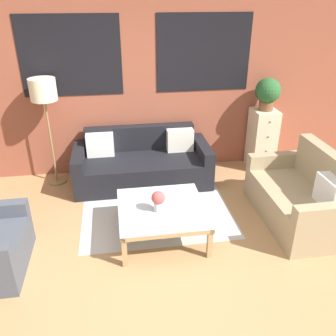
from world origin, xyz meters
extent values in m
plane|color=#AD7F51|center=(0.00, 0.00, 0.00)|extent=(16.00, 16.00, 0.00)
cube|color=brown|center=(0.00, 2.44, 1.40)|extent=(8.40, 0.08, 2.80)
cube|color=black|center=(-0.95, 2.39, 1.80)|extent=(1.40, 0.01, 1.10)
cube|color=black|center=(0.95, 2.39, 1.80)|extent=(1.40, 0.01, 1.10)
cube|color=#BCB7B2|center=(0.06, 1.18, 0.00)|extent=(1.93, 1.71, 0.00)
cube|color=black|center=(-0.04, 1.82, 0.20)|extent=(1.67, 0.72, 0.40)
cube|color=black|center=(-0.04, 2.26, 0.39)|extent=(1.67, 0.16, 0.78)
cube|color=black|center=(-0.96, 1.90, 0.29)|extent=(0.16, 0.88, 0.58)
cube|color=black|center=(0.87, 1.90, 0.29)|extent=(0.16, 0.88, 0.58)
cube|color=white|center=(-0.65, 2.10, 0.57)|extent=(0.40, 0.16, 0.34)
cube|color=silver|center=(0.56, 2.10, 0.57)|extent=(0.40, 0.16, 0.34)
cube|color=tan|center=(1.69, 0.63, 0.21)|extent=(0.64, 1.18, 0.42)
cube|color=tan|center=(2.09, 0.63, 0.46)|extent=(0.16, 1.18, 0.92)
cube|color=tan|center=(1.77, 1.29, 0.31)|extent=(0.80, 0.14, 0.62)
cube|color=tan|center=(1.77, -0.03, 0.31)|extent=(0.80, 0.14, 0.62)
cube|color=white|center=(1.93, 0.26, 0.59)|extent=(0.16, 0.40, 0.34)
cube|color=silver|center=(0.06, 0.56, 0.39)|extent=(0.99, 0.99, 0.01)
cube|color=tan|center=(0.06, 0.09, 0.35)|extent=(0.99, 0.05, 0.05)
cube|color=tan|center=(0.06, 1.03, 0.35)|extent=(0.99, 0.05, 0.05)
cube|color=tan|center=(-0.41, 0.56, 0.35)|extent=(0.05, 0.99, 0.05)
cube|color=tan|center=(0.53, 0.56, 0.35)|extent=(0.05, 0.99, 0.05)
cube|color=tan|center=(-0.40, 0.10, 0.19)|extent=(0.06, 0.05, 0.38)
cube|color=tan|center=(0.52, 0.10, 0.19)|extent=(0.05, 0.05, 0.38)
cube|color=tan|center=(-0.40, 1.02, 0.19)|extent=(0.06, 0.06, 0.38)
cube|color=tan|center=(0.52, 1.02, 0.19)|extent=(0.05, 0.06, 0.38)
cylinder|color=olive|center=(-1.34, 2.13, 0.01)|extent=(0.28, 0.28, 0.02)
cylinder|color=olive|center=(-1.34, 2.13, 0.64)|extent=(0.03, 0.03, 1.25)
cylinder|color=beige|center=(-1.34, 2.13, 1.42)|extent=(0.36, 0.36, 0.30)
cube|color=beige|center=(1.91, 2.15, 0.48)|extent=(0.37, 0.42, 0.97)
sphere|color=#38332D|center=(1.91, 1.94, 0.85)|extent=(0.02, 0.02, 0.02)
sphere|color=#38332D|center=(1.91, 1.94, 0.60)|extent=(0.02, 0.02, 0.02)
sphere|color=#38332D|center=(1.91, 1.94, 0.36)|extent=(0.02, 0.02, 0.02)
sphere|color=#38332D|center=(1.91, 1.94, 0.12)|extent=(0.02, 0.02, 0.02)
cylinder|color=brown|center=(1.91, 2.15, 1.04)|extent=(0.22, 0.22, 0.14)
sphere|color=#285B2D|center=(1.91, 2.15, 1.27)|extent=(0.38, 0.38, 0.38)
cylinder|color=silver|center=(0.01, 0.50, 0.45)|extent=(0.10, 0.10, 0.12)
sphere|color=#CC4C4C|center=(0.01, 0.50, 0.56)|extent=(0.15, 0.15, 0.15)
camera|label=1|loc=(-0.40, -2.85, 2.62)|focal=38.00mm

